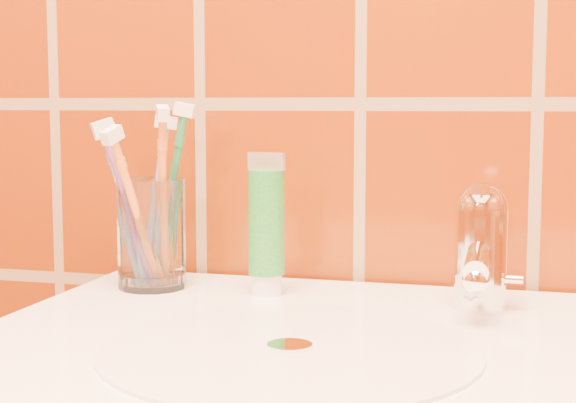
% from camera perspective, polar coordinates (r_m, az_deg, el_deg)
% --- Properties ---
extents(glass_tumbler, '(0.09, 0.09, 0.11)m').
position_cam_1_polar(glass_tumbler, '(0.93, -8.80, -2.06)').
color(glass_tumbler, white).
rests_on(glass_tumbler, pedestal_sink).
extents(toothpaste_tube, '(0.04, 0.04, 0.14)m').
position_cam_1_polar(toothpaste_tube, '(0.89, -1.40, -1.76)').
color(toothpaste_tube, white).
rests_on(toothpaste_tube, pedestal_sink).
extents(faucet, '(0.05, 0.11, 0.12)m').
position_cam_1_polar(faucet, '(0.84, 12.35, -2.63)').
color(faucet, white).
rests_on(faucet, pedestal_sink).
extents(toothbrush_0, '(0.12, 0.12, 0.19)m').
position_cam_1_polar(toothbrush_0, '(0.91, -10.21, -0.36)').
color(toothbrush_0, '#794799').
rests_on(toothbrush_0, glass_tumbler).
extents(toothbrush_1, '(0.10, 0.09, 0.18)m').
position_cam_1_polar(toothbrush_1, '(0.93, -10.44, -0.36)').
color(toothbrush_1, '#6C8FC0').
rests_on(toothbrush_1, glass_tumbler).
extents(toothbrush_2, '(0.07, 0.06, 0.20)m').
position_cam_1_polar(toothbrush_2, '(0.93, -7.63, 0.33)').
color(toothbrush_2, '#207B49').
rests_on(toothbrush_2, glass_tumbler).
extents(toothbrush_3, '(0.08, 0.10, 0.20)m').
position_cam_1_polar(toothbrush_3, '(0.91, -8.14, 0.10)').
color(toothbrush_3, orange).
rests_on(toothbrush_3, glass_tumbler).
extents(toothbrush_4, '(0.07, 0.08, 0.19)m').
position_cam_1_polar(toothbrush_4, '(0.94, -8.49, -0.00)').
color(toothbrush_4, '#7295CB').
rests_on(toothbrush_4, glass_tumbler).
extents(toothbrush_5, '(0.09, 0.15, 0.19)m').
position_cam_1_polar(toothbrush_5, '(0.90, -9.76, -0.67)').
color(toothbrush_5, orange).
rests_on(toothbrush_5, glass_tumbler).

